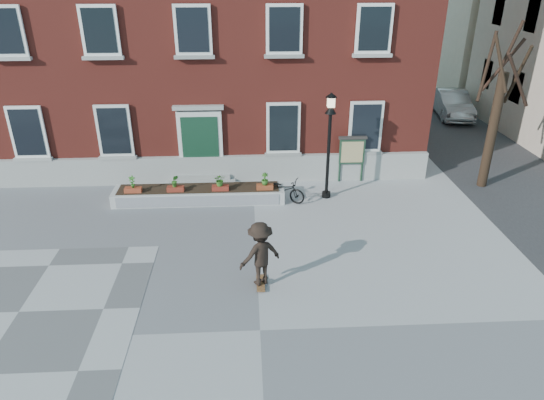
{
  "coord_description": "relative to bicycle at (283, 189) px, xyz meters",
  "views": [
    {
      "loc": [
        -0.21,
        -9.01,
        7.76
      ],
      "look_at": [
        0.5,
        4.0,
        1.5
      ],
      "focal_mm": 32.0,
      "sensor_mm": 36.0,
      "label": 1
    }
  ],
  "objects": [
    {
      "name": "ground",
      "position": [
        -1.07,
        -7.05,
        -0.45
      ],
      "size": [
        100.0,
        100.0,
        0.0
      ],
      "primitive_type": "plane",
      "color": "#949497",
      "rests_on": "ground"
    },
    {
      "name": "checker_patch",
      "position": [
        -7.07,
        -6.05,
        -0.44
      ],
      "size": [
        6.0,
        6.0,
        0.01
      ],
      "primitive_type": "cube",
      "color": "#58585A",
      "rests_on": "ground"
    },
    {
      "name": "bicycle",
      "position": [
        0.0,
        0.0,
        0.0
      ],
      "size": [
        1.78,
        1.35,
        0.9
      ],
      "primitive_type": "imported",
      "rotation": [
        0.0,
        0.0,
        1.06
      ],
      "color": "black",
      "rests_on": "ground"
    },
    {
      "name": "parked_car",
      "position": [
        10.47,
        10.64,
        0.3
      ],
      "size": [
        2.14,
        4.69,
        1.49
      ],
      "primitive_type": "imported",
      "rotation": [
        0.0,
        0.0,
        -0.13
      ],
      "color": "#AFB2B4",
      "rests_on": "ground"
    },
    {
      "name": "brick_building",
      "position": [
        -3.07,
        6.93,
        5.85
      ],
      "size": [
        18.4,
        10.85,
        12.6
      ],
      "color": "maroon",
      "rests_on": "ground"
    },
    {
      "name": "planter_assembly",
      "position": [
        -3.06,
        0.13,
        -0.14
      ],
      "size": [
        6.2,
        1.12,
        1.15
      ],
      "color": "silver",
      "rests_on": "ground"
    },
    {
      "name": "bare_tree",
      "position": [
        7.94,
        0.96,
        2.34
      ],
      "size": [
        1.83,
        1.83,
        6.16
      ],
      "color": "#2F2015",
      "rests_on": "ground"
    },
    {
      "name": "lamp_post",
      "position": [
        1.64,
        0.23,
        2.09
      ],
      "size": [
        0.4,
        0.4,
        3.93
      ],
      "color": "black",
      "rests_on": "ground"
    },
    {
      "name": "notice_board",
      "position": [
        2.83,
        1.67,
        0.81
      ],
      "size": [
        1.1,
        0.16,
        1.87
      ],
      "color": "#193323",
      "rests_on": "ground"
    },
    {
      "name": "skateboarder",
      "position": [
        -1.0,
        -5.22,
        0.53
      ],
      "size": [
        1.35,
        1.12,
        1.89
      ],
      "color": "brown",
      "rests_on": "ground"
    }
  ]
}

